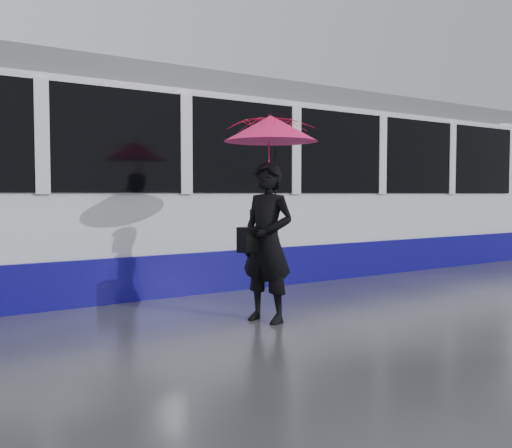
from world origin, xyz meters
TOP-DOWN VIEW (x-y plane):
  - ground at (0.00, 0.00)m, footprint 90.00×90.00m
  - rails at (0.00, 2.50)m, footprint 34.00×1.51m
  - woman at (-0.46, -0.77)m, footprint 0.64×0.78m
  - umbrella at (-0.41, -0.77)m, footprint 1.39×1.39m
  - handbag at (-0.68, -0.75)m, footprint 0.36×0.25m

SIDE VIEW (x-z plane):
  - ground at x=0.00m, z-range 0.00..0.00m
  - rails at x=0.00m, z-range 0.00..0.02m
  - woman at x=-0.46m, z-range 0.00..1.85m
  - handbag at x=-0.68m, z-range 0.73..1.20m
  - umbrella at x=-0.41m, z-range 1.40..2.65m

